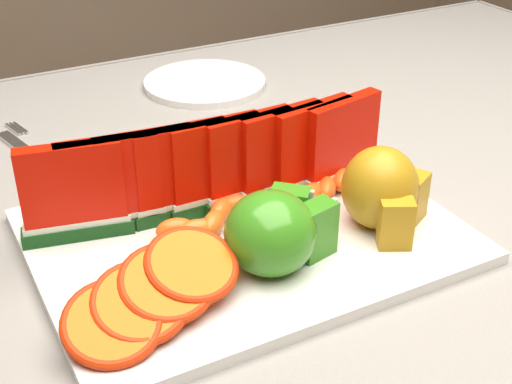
{
  "coord_description": "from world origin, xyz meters",
  "views": [
    {
      "loc": [
        -0.33,
        -0.56,
        1.15
      ],
      "look_at": [
        -0.05,
        -0.04,
        0.81
      ],
      "focal_mm": 50.0,
      "sensor_mm": 36.0,
      "label": 1
    }
  ],
  "objects_px": {
    "platter": "(245,236)",
    "apple_cluster": "(276,231)",
    "side_plate": "(205,83)",
    "pear_cluster": "(383,191)",
    "fork": "(31,153)"
  },
  "relations": [
    {
      "from": "platter",
      "to": "apple_cluster",
      "type": "xyz_separation_m",
      "value": [
        0.0,
        -0.06,
        0.04
      ]
    },
    {
      "from": "pear_cluster",
      "to": "fork",
      "type": "xyz_separation_m",
      "value": [
        -0.27,
        0.34,
        -0.05
      ]
    },
    {
      "from": "platter",
      "to": "fork",
      "type": "relative_size",
      "value": 2.06
    },
    {
      "from": "platter",
      "to": "fork",
      "type": "bearing_deg",
      "value": 116.72
    },
    {
      "from": "platter",
      "to": "side_plate",
      "type": "distance_m",
      "value": 0.42
    },
    {
      "from": "side_plate",
      "to": "apple_cluster",
      "type": "bearing_deg",
      "value": -106.55
    },
    {
      "from": "platter",
      "to": "pear_cluster",
      "type": "distance_m",
      "value": 0.14
    },
    {
      "from": "apple_cluster",
      "to": "fork",
      "type": "distance_m",
      "value": 0.38
    },
    {
      "from": "side_plate",
      "to": "pear_cluster",
      "type": "bearing_deg",
      "value": -91.58
    },
    {
      "from": "apple_cluster",
      "to": "side_plate",
      "type": "bearing_deg",
      "value": 73.45
    },
    {
      "from": "platter",
      "to": "side_plate",
      "type": "bearing_deg",
      "value": 70.98
    },
    {
      "from": "apple_cluster",
      "to": "pear_cluster",
      "type": "relative_size",
      "value": 1.2
    },
    {
      "from": "apple_cluster",
      "to": "pear_cluster",
      "type": "bearing_deg",
      "value": 3.12
    },
    {
      "from": "pear_cluster",
      "to": "side_plate",
      "type": "relative_size",
      "value": 0.45
    },
    {
      "from": "platter",
      "to": "fork",
      "type": "height_order",
      "value": "platter"
    }
  ]
}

